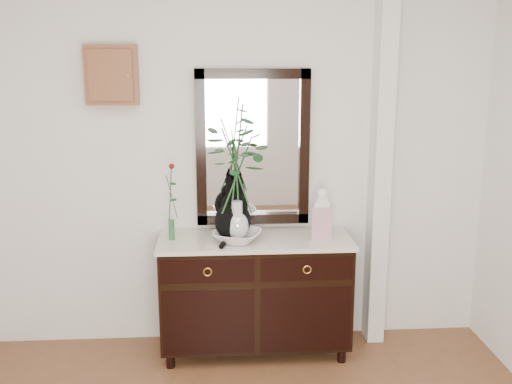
{
  "coord_description": "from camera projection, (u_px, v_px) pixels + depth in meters",
  "views": [
    {
      "loc": [
        -0.16,
        -2.2,
        2.09
      ],
      "look_at": [
        0.1,
        1.63,
        1.2
      ],
      "focal_mm": 42.0,
      "sensor_mm": 36.0,
      "label": 1
    }
  ],
  "objects": [
    {
      "name": "wall_back",
      "position": [
        239.0,
        160.0,
        4.24
      ],
      "size": [
        3.6,
        0.04,
        2.7
      ],
      "primitive_type": "cube",
      "color": "white",
      "rests_on": "ground"
    },
    {
      "name": "vase_branches",
      "position": [
        237.0,
        172.0,
        3.93
      ],
      "size": [
        0.47,
        0.47,
        0.92
      ],
      "primitive_type": null,
      "rotation": [
        0.0,
        0.0,
        0.08
      ],
      "color": "silver",
      "rests_on": "lotus_bowl"
    },
    {
      "name": "ginger_jar",
      "position": [
        322.0,
        212.0,
        4.1
      ],
      "size": [
        0.15,
        0.15,
        0.36
      ],
      "primitive_type": null,
      "rotation": [
        0.0,
        0.0,
        -0.15
      ],
      "color": "white",
      "rests_on": "sideboard"
    },
    {
      "name": "bud_vase_rose",
      "position": [
        171.0,
        201.0,
        4.03
      ],
      "size": [
        0.07,
        0.07,
        0.54
      ],
      "primitive_type": null,
      "rotation": [
        0.0,
        0.0,
        0.09
      ],
      "color": "#31693B",
      "rests_on": "sideboard"
    },
    {
      "name": "key_cabinet",
      "position": [
        112.0,
        75.0,
        4.01
      ],
      "size": [
        0.35,
        0.1,
        0.4
      ],
      "primitive_type": "cube",
      "color": "brown",
      "rests_on": "wall_back"
    },
    {
      "name": "sideboard",
      "position": [
        255.0,
        289.0,
        4.2
      ],
      "size": [
        1.33,
        0.52,
        0.82
      ],
      "color": "black",
      "rests_on": "ground"
    },
    {
      "name": "lotus_bowl",
      "position": [
        237.0,
        236.0,
        4.03
      ],
      "size": [
        0.41,
        0.41,
        0.08
      ],
      "primitive_type": "imported",
      "rotation": [
        0.0,
        0.0,
        -0.36
      ],
      "color": "white",
      "rests_on": "sideboard"
    },
    {
      "name": "wall_mirror",
      "position": [
        253.0,
        148.0,
        4.21
      ],
      "size": [
        0.8,
        0.06,
        1.1
      ],
      "color": "black",
      "rests_on": "wall_back"
    },
    {
      "name": "cat",
      "position": [
        233.0,
        209.0,
        4.09
      ],
      "size": [
        0.36,
        0.41,
        0.4
      ],
      "primitive_type": null,
      "rotation": [
        0.0,
        0.0,
        -0.25
      ],
      "color": "black",
      "rests_on": "sideboard"
    },
    {
      "name": "pilaster",
      "position": [
        380.0,
        161.0,
        4.23
      ],
      "size": [
        0.12,
        0.2,
        2.7
      ],
      "primitive_type": "cube",
      "color": "white",
      "rests_on": "ground"
    }
  ]
}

